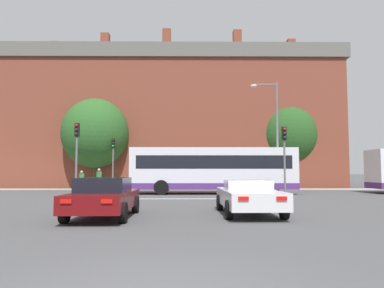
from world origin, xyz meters
TOP-DOWN VIEW (x-y plane):
  - stop_line_strip at (0.00, 16.94)m, footprint 9.49×0.30m
  - far_pavement at (0.00, 28.47)m, footprint 70.54×2.50m
  - brick_civic_building at (-1.47, 36.75)m, footprint 35.15×12.12m
  - car_saloon_left at (-2.55, 8.16)m, footprint 2.02×4.60m
  - car_roadster_right at (2.56, 9.10)m, footprint 2.12×4.84m
  - bus_crossing_lead at (2.07, 21.71)m, footprint 11.52×2.68m
  - traffic_light_near_right at (6.10, 17.58)m, footprint 0.26×0.31m
  - traffic_light_far_left at (-6.31, 28.13)m, footprint 0.26×0.31m
  - traffic_light_near_left at (-6.31, 17.44)m, footprint 0.26×0.31m
  - street_lamp_junction at (6.36, 21.67)m, footprint 1.97×0.36m
  - pedestrian_waiting at (-8.94, 27.82)m, footprint 0.46×0.39m
  - pedestrian_walking_east at (-7.59, 28.43)m, footprint 0.45×0.42m
  - pedestrian_walking_west at (5.81, 28.89)m, footprint 0.41×0.45m
  - tree_by_building at (10.28, 32.77)m, footprint 6.20×6.20m
  - tree_kerbside at (-8.45, 30.30)m, footprint 6.23×6.23m

SIDE VIEW (x-z plane):
  - stop_line_strip at x=0.00m, z-range 0.00..0.01m
  - far_pavement at x=0.00m, z-range 0.00..0.01m
  - car_roadster_right at x=2.56m, z-range 0.03..1.28m
  - car_saloon_left at x=-2.55m, z-range 0.03..1.39m
  - pedestrian_waiting at x=-8.94m, z-range 0.14..1.78m
  - pedestrian_walking_west at x=5.81m, z-range 0.17..1.99m
  - pedestrian_walking_east at x=-7.59m, z-range 0.17..2.02m
  - bus_crossing_lead at x=2.07m, z-range 0.12..3.33m
  - traffic_light_near_right at x=6.10m, z-range 0.73..4.99m
  - traffic_light_near_left at x=-6.31m, z-range 0.75..5.20m
  - traffic_light_far_left at x=-6.31m, z-range 0.75..5.22m
  - street_lamp_junction at x=6.36m, z-range 0.81..8.76m
  - tree_kerbside at x=-8.45m, z-range 0.94..9.36m
  - tree_by_building at x=10.28m, z-range 0.96..9.39m
  - brick_civic_building at x=-1.47m, z-range -1.25..15.53m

